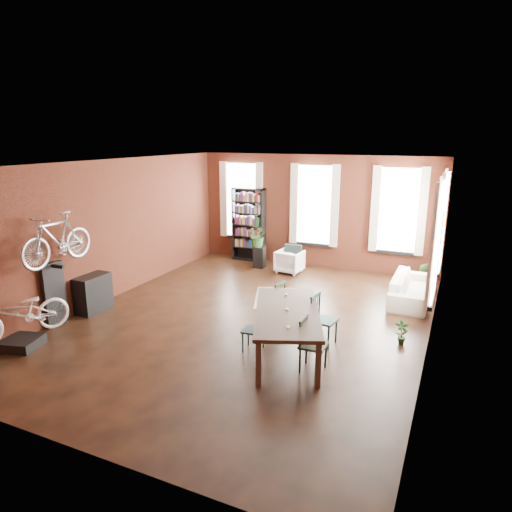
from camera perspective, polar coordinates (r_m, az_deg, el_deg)
The scene contains 19 objects.
room at distance 9.40m, azimuth 1.87°, elevation 5.19°, with size 9.00×9.04×3.22m.
dining_table at distance 8.05m, azimuth 3.86°, elevation -9.48°, with size 1.07×2.36×0.80m, color #443429.
dining_chair_a at distance 8.16m, azimuth -0.36°, elevation -9.22°, with size 0.36×0.36×0.77m, color #183434.
dining_chair_b at distance 9.34m, azimuth 2.17°, elevation -5.73°, with size 0.40×0.40×0.86m, color black.
dining_chair_c at distance 7.54m, azimuth 7.18°, elevation -10.99°, with size 0.41×0.41×0.89m, color black.
dining_chair_d at distance 8.46m, azimuth 8.50°, elevation -7.91°, with size 0.43×0.43×0.92m, color #1B3B3C.
bookshelf at distance 13.80m, azimuth -0.92°, elevation 3.94°, with size 1.00×0.32×2.20m, color black.
white_armchair at distance 12.71m, azimuth 4.23°, elevation -0.54°, with size 0.67×0.63×0.69m, color silver.
cream_sofa at distance 11.09m, azimuth 18.90°, elevation -3.33°, with size 2.08×0.61×0.81m, color beige.
striped_rug at distance 10.77m, azimuth 2.46°, elevation -5.29°, with size 0.94×1.50×0.01m, color black.
bike_trainer at distance 9.38m, azimuth -27.22°, elevation -9.63°, with size 0.60×0.60×0.18m, color black.
bike_wall_rack at distance 9.95m, azimuth -23.89°, elevation -4.40°, with size 0.16×0.60×1.30m, color black.
console_table at distance 10.52m, azimuth -19.69°, elevation -4.40°, with size 0.40×0.80×0.80m, color black.
plant_stand at distance 13.17m, azimuth 0.43°, elevation -0.13°, with size 0.31×0.31×0.61m, color black.
plant_by_sofa at distance 12.39m, azimuth 19.87°, elevation -2.84°, with size 0.33×0.60×0.27m, color #285722.
plant_small at distance 8.90m, azimuth 17.66°, elevation -9.96°, with size 0.24×0.46×0.17m, color #265522.
bicycle_floor at distance 9.08m, azimuth -27.75°, elevation -3.94°, with size 0.61×0.93×1.76m, color silver.
bicycle_hung at distance 9.41m, azimuth -23.80°, elevation 3.91°, with size 0.47×1.00×1.66m, color #A5A8AD.
plant_on_stand at distance 13.04m, azimuth 0.27°, elevation 2.24°, with size 0.58×0.65×0.50m, color #2C5823.
Camera 1 is at (3.80, -7.95, 3.72)m, focal length 32.00 mm.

